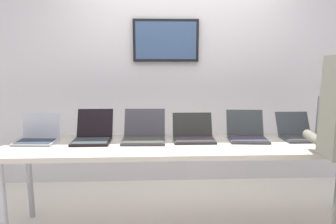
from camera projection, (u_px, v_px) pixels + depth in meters
back_wall at (180, 70)px, 3.59m from camera, size 8.00×0.11×2.75m
workbench at (191, 149)px, 2.58m from camera, size 3.21×0.70×0.78m
laptop_station_0 at (38, 136)px, 2.62m from camera, size 0.35×0.30×0.24m
laptop_station_1 at (93, 134)px, 2.66m from camera, size 0.33×0.38×0.26m
laptop_station_2 at (144, 134)px, 2.68m from camera, size 0.39×0.40×0.26m
laptop_station_3 at (193, 134)px, 2.69m from camera, size 0.37×0.32×0.23m
laptop_station_4 at (247, 133)px, 2.72m from camera, size 0.37×0.37×0.25m
laptop_station_5 at (297, 133)px, 2.74m from camera, size 0.31×0.35×0.22m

